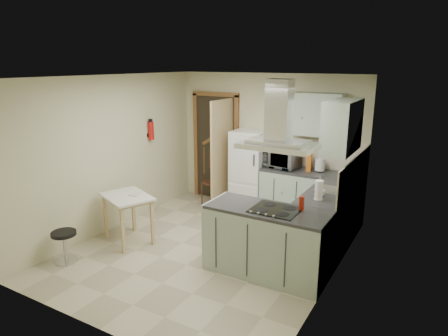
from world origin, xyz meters
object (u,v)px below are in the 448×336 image
Objects in this scene: peninsula at (267,241)px; microwave at (282,158)px; stool at (65,247)px; bentwood_chair at (213,182)px; drop_leaf_table at (128,218)px; extractor_hood at (278,146)px; fridge at (250,171)px.

microwave is at bearing 107.50° from peninsula.
peninsula reaches higher than stool.
bentwood_chair is 1.48× the size of microwave.
peninsula is 1.97× the size of drop_leaf_table.
stool is at bearing -157.24° from extractor_hood.
bentwood_chair reaches higher than stool.
fridge is 0.83m from bentwood_chair.
microwave is at bearing 0.41° from fridge.
microwave is at bearing 4.59° from bentwood_chair.
bentwood_chair is (-1.99, 1.92, -0.01)m from peninsula.
stool is at bearing -84.30° from drop_leaf_table.
drop_leaf_table reaches higher than stool.
fridge is 2.35m from peninsula.
peninsula is at bearing 180.00° from extractor_hood.
peninsula is at bearing 27.23° from drop_leaf_table.
peninsula reaches higher than bentwood_chair.
microwave is (-0.73, 1.98, -0.66)m from extractor_hood.
extractor_hood is 1.02× the size of bentwood_chair.
microwave is (-0.63, 1.98, 0.61)m from peninsula.
extractor_hood reaches higher than drop_leaf_table.
extractor_hood is 2.00× the size of stool.
peninsula is 2.25m from drop_leaf_table.
drop_leaf_table is 1.32× the size of microwave.
microwave is at bearing 58.27° from stool.
microwave reaches higher than drop_leaf_table.
fridge is at bearing 123.79° from extractor_hood.
fridge is at bearing 6.47° from bentwood_chair.
extractor_hood is 2.71m from drop_leaf_table.
microwave is (1.37, 0.07, 0.63)m from bentwood_chair.
extractor_hood is 1.52× the size of microwave.
peninsula is at bearing -64.10° from microwave.
drop_leaf_table is (-2.24, -0.16, -0.08)m from peninsula.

